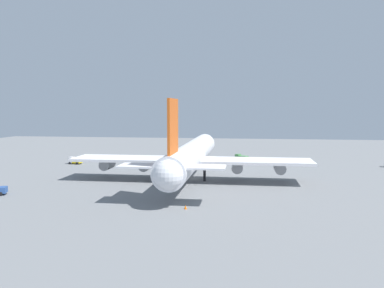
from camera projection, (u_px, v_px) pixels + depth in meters
The scene contains 7 objects.
ground_plane at pixel (192, 179), 103.96m from camera, with size 280.58×280.58×0.00m, color slate.
cargo_airplane at pixel (192, 155), 103.13m from camera, with size 70.14×61.71×20.67m.
baggage_tug at pixel (241, 157), 141.99m from camera, with size 4.16×5.01×1.98m.
catering_truck at pixel (180, 162), 129.64m from camera, with size 3.95×4.76×1.93m.
maintenance_van at pixel (74, 161), 131.16m from camera, with size 3.09×4.70×2.34m.
safety_cone_nose at pixel (204, 161), 135.10m from camera, with size 0.59×0.59×0.85m, color orange.
safety_cone_tail at pixel (186, 207), 72.35m from camera, with size 0.54×0.54×0.78m, color orange.
Camera 1 is at (-101.67, -14.30, 18.76)m, focal length 36.32 mm.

